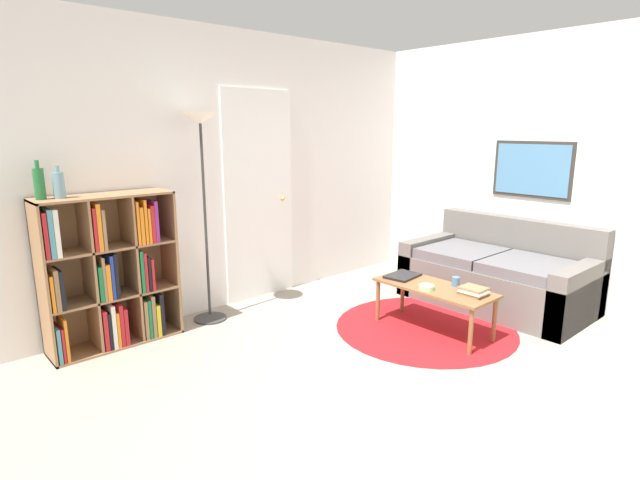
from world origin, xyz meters
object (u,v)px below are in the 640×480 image
object	(u,v)px
couch	(500,276)
bottle_left	(39,183)
bowl	(426,287)
bookshelf	(109,274)
coffee_table	(434,291)
floor_lamp	(202,150)
bottle_middle	(59,185)
laptop	(403,276)
cup	(456,282)

from	to	relation	value
couch	bottle_left	bearing A→B (deg)	156.12
bottle_left	bowl	bearing A→B (deg)	-33.44
bookshelf	coffee_table	bearing A→B (deg)	-36.18
couch	floor_lamp	bearing A→B (deg)	147.11
couch	coffee_table	distance (m)	1.08
bookshelf	bottle_middle	size ratio (longest dim) A/B	5.18
bowl	bottle_middle	xyz separation A→B (m)	(-2.29, 1.57, 0.89)
laptop	couch	bearing A→B (deg)	-19.14
laptop	cup	xyz separation A→B (m)	(0.12, -0.47, 0.03)
bookshelf	coffee_table	size ratio (longest dim) A/B	1.18
cup	laptop	bearing A→B (deg)	104.33
coffee_table	bottle_middle	size ratio (longest dim) A/B	4.38
coffee_table	laptop	bearing A→B (deg)	87.83
couch	bottle_left	xyz separation A→B (m)	(-3.61, 1.60, 1.05)
couch	bowl	distance (m)	1.21
laptop	bowl	size ratio (longest dim) A/B	2.60
couch	bottle_middle	bearing A→B (deg)	155.68
cup	bottle_left	distance (m)	3.29
floor_lamp	couch	world-z (taller)	floor_lamp
bottle_middle	bookshelf	bearing A→B (deg)	-0.42
coffee_table	cup	size ratio (longest dim) A/B	12.70
bottle_left	laptop	bearing A→B (deg)	-25.75
coffee_table	bottle_middle	world-z (taller)	bottle_middle
bottle_middle	cup	bearing A→B (deg)	-33.35
coffee_table	couch	bearing A→B (deg)	-0.91
cup	bookshelf	bearing A→B (deg)	143.46
floor_lamp	cup	distance (m)	2.42
coffee_table	bottle_left	distance (m)	3.15
floor_lamp	bottle_middle	distance (m)	1.15
laptop	bottle_left	world-z (taller)	bottle_left
bowl	bottle_left	bearing A→B (deg)	146.56
bookshelf	laptop	bearing A→B (deg)	-29.39
bowl	bottle_middle	world-z (taller)	bottle_middle
bowl	cup	size ratio (longest dim) A/B	1.60
couch	bottle_middle	world-z (taller)	bottle_middle
bowl	bottle_left	world-z (taller)	bottle_left
cup	couch	bearing A→B (deg)	6.22
bowl	bottle_middle	bearing A→B (deg)	145.55
bookshelf	laptop	xyz separation A→B (m)	(2.15, -1.21, -0.18)
bottle_middle	floor_lamp	bearing A→B (deg)	-2.45
coffee_table	bottle_middle	bearing A→B (deg)	147.17
bottle_left	bookshelf	bearing A→B (deg)	-3.23
bowl	cup	distance (m)	0.28
floor_lamp	bottle_left	world-z (taller)	floor_lamp
bookshelf	couch	world-z (taller)	bookshelf
cup	bottle_left	xyz separation A→B (m)	(-2.67, 1.70, 0.89)
bottle_left	cup	bearing A→B (deg)	-32.48
laptop	bottle_middle	xyz separation A→B (m)	(-2.43, 1.21, 0.90)
floor_lamp	bottle_left	xyz separation A→B (m)	(-1.25, 0.07, -0.20)
floor_lamp	laptop	distance (m)	2.07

